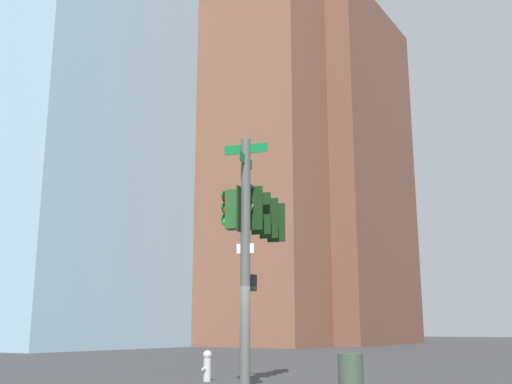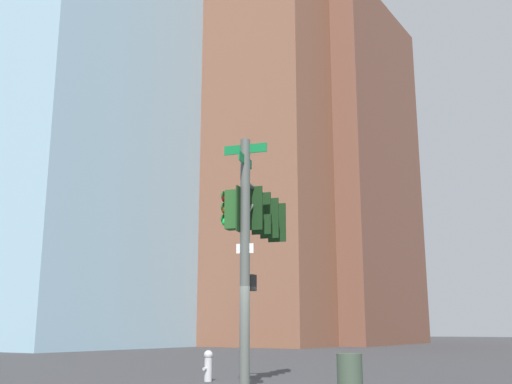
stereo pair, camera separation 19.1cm
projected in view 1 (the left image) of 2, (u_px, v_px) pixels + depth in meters
name	position (u px, v px, depth m)	size (l,w,h in m)	color
signal_pole_assembly	(256.00, 228.00, 16.29)	(3.97, 1.59, 6.27)	#4C514C
fire_hydrant	(207.00, 365.00, 17.48)	(0.34, 0.26, 0.87)	#B2B2B7
litter_bin	(351.00, 376.00, 13.30)	(0.56, 0.56, 0.95)	#384738
building_brick_nearside	(284.00, 151.00, 61.95)	(22.69, 14.39, 38.32)	brown
building_brick_midblock	(319.00, 175.00, 63.58)	(16.99, 15.03, 34.31)	brown
building_glass_tower	(42.00, 57.00, 60.23)	(22.49, 31.79, 55.48)	#8CB2C6
building_brick_farside	(66.00, 72.00, 63.02)	(17.68, 15.86, 54.95)	brown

